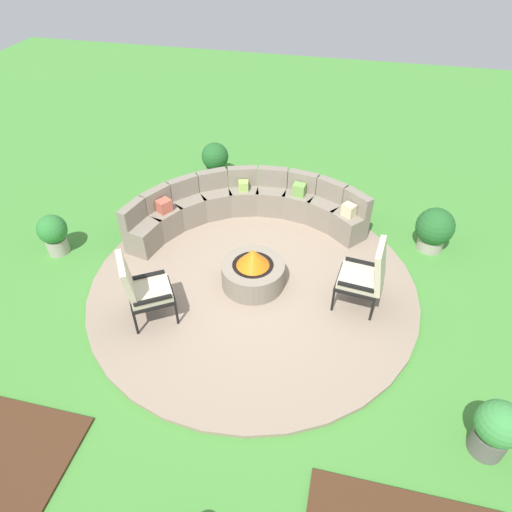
{
  "coord_description": "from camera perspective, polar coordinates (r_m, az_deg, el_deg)",
  "views": [
    {
      "loc": [
        1.21,
        -4.97,
        4.87
      ],
      "look_at": [
        0.0,
        0.2,
        0.45
      ],
      "focal_mm": 31.84,
      "sensor_mm": 36.0,
      "label": 1
    }
  ],
  "objects": [
    {
      "name": "lounge_chair_front_right",
      "position": [
        6.52,
        13.71,
        -2.29
      ],
      "size": [
        0.7,
        0.67,
        1.1
      ],
      "rotation": [
        0.0,
        0.0,
        7.73
      ],
      "color": "black",
      "rests_on": "patio_circle"
    },
    {
      "name": "potted_plant_3",
      "position": [
        9.62,
        -5.15,
        12.02
      ],
      "size": [
        0.55,
        0.55,
        0.75
      ],
      "color": "#605B56",
      "rests_on": "ground_plane"
    },
    {
      "name": "curved_stone_bench",
      "position": [
        8.09,
        -1.35,
        6.12
      ],
      "size": [
        3.91,
        2.13,
        0.82
      ],
      "color": "gray",
      "rests_on": "patio_circle"
    },
    {
      "name": "fire_pit",
      "position": [
        6.85,
        -0.38,
        -1.93
      ],
      "size": [
        0.96,
        0.96,
        0.66
      ],
      "color": "gray",
      "rests_on": "patio_circle"
    },
    {
      "name": "potted_plant_2",
      "position": [
        5.7,
        27.99,
        -18.6
      ],
      "size": [
        0.5,
        0.5,
        0.77
      ],
      "color": "#605B56",
      "rests_on": "ground_plane"
    },
    {
      "name": "potted_plant_0",
      "position": [
        8.17,
        -24.11,
        2.66
      ],
      "size": [
        0.48,
        0.48,
        0.71
      ],
      "color": "#A89E8E",
      "rests_on": "ground_plane"
    },
    {
      "name": "lounge_chair_front_left",
      "position": [
        6.33,
        -14.11,
        -3.93
      ],
      "size": [
        0.82,
        0.82,
        1.11
      ],
      "rotation": [
        0.0,
        0.0,
        5.28
      ],
      "color": "black",
      "rests_on": "patio_circle"
    },
    {
      "name": "potted_plant_4",
      "position": [
        8.1,
        21.51,
        3.2
      ],
      "size": [
        0.63,
        0.63,
        0.76
      ],
      "color": "#A89E8E",
      "rests_on": "ground_plane"
    },
    {
      "name": "ground_plane",
      "position": [
        7.06,
        -0.37,
        -3.82
      ],
      "size": [
        24.0,
        24.0,
        0.0
      ],
      "primitive_type": "plane",
      "color": "#478C38"
    },
    {
      "name": "patio_circle",
      "position": [
        7.04,
        -0.37,
        -3.64
      ],
      "size": [
        5.0,
        5.0,
        0.06
      ],
      "primitive_type": "cylinder",
      "color": "gray",
      "rests_on": "ground_plane"
    }
  ]
}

